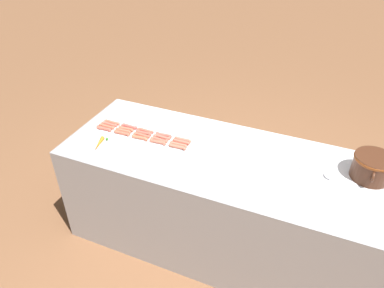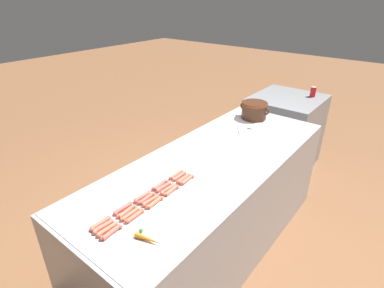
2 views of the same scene
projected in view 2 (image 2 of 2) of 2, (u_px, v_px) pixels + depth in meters
The scene contains 27 objects.
ground_plane at pixel (210, 244), 2.83m from camera, with size 20.00×20.00×0.00m, color brown.
griddle_counter at pixel (211, 205), 2.62m from camera, with size 0.93×2.48×0.92m.
back_cabinet at pixel (283, 132), 3.96m from camera, with size 0.81×0.86×0.94m, color gray.
hot_dog_0 at pixel (100, 223), 1.72m from camera, with size 0.03×0.15×0.03m.
hot_dog_1 at pixel (123, 208), 1.84m from camera, with size 0.03×0.15×0.03m.
hot_dog_2 at pixel (142, 197), 1.95m from camera, with size 0.03×0.15×0.03m.
hot_dog_3 at pixel (160, 185), 2.06m from camera, with size 0.04×0.15×0.03m.
hot_dog_4 at pixel (176, 175), 2.18m from camera, with size 0.03×0.15×0.03m.
hot_dog_5 at pixel (103, 226), 1.70m from camera, with size 0.04×0.15×0.03m.
hot_dog_6 at pixel (127, 212), 1.81m from camera, with size 0.04×0.15×0.03m.
hot_dog_7 at pixel (146, 198), 1.93m from camera, with size 0.03×0.15×0.03m.
hot_dog_8 at pixel (163, 187), 2.05m from camera, with size 0.04×0.15×0.03m.
hot_dog_9 at pixel (179, 176), 2.16m from camera, with size 0.03×0.15×0.03m.
hot_dog_10 at pixel (107, 229), 1.68m from camera, with size 0.03×0.15×0.03m.
hot_dog_11 at pixel (130, 214), 1.79m from camera, with size 0.03×0.15×0.03m.
hot_dog_12 at pixel (150, 200), 1.91m from camera, with size 0.03×0.15×0.03m.
hot_dog_13 at pixel (168, 189), 2.02m from camera, with size 0.03×0.15×0.03m.
hot_dog_14 at pixel (184, 178), 2.14m from camera, with size 0.03×0.15×0.03m.
hot_dog_15 at pixel (111, 232), 1.66m from camera, with size 0.04×0.15×0.03m.
hot_dog_16 at pixel (135, 216), 1.78m from camera, with size 0.03×0.15×0.03m.
hot_dog_17 at pixel (155, 202), 1.89m from camera, with size 0.04×0.15×0.03m.
hot_dog_18 at pixel (171, 191), 2.01m from camera, with size 0.04×0.15×0.03m.
hot_dog_19 at pixel (187, 180), 2.12m from camera, with size 0.03×0.15×0.03m.
bean_pot at pixel (254, 109), 3.15m from camera, with size 0.34×0.27×0.17m.
serving_spoon at pixel (247, 128), 2.93m from camera, with size 0.19×0.24×0.02m.
carrot at pixel (148, 239), 1.61m from camera, with size 0.18×0.07×0.03m.
soda_can at pixel (313, 92), 3.74m from camera, with size 0.07×0.07×0.13m.
Camera 2 is at (1.18, -1.74, 2.12)m, focal length 28.20 mm.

